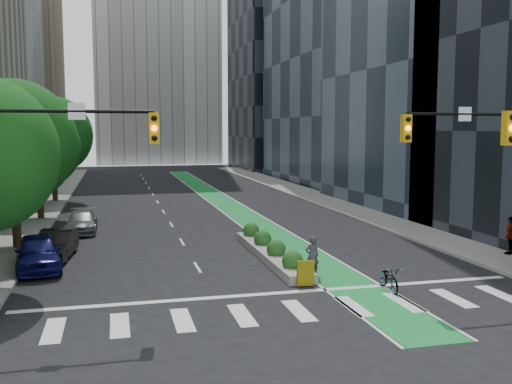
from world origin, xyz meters
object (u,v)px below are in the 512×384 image
cyclist (312,256)px  median_planter (270,250)px  parked_car_left_near (38,252)px  parked_car_left_far (82,222)px  bicycle (389,278)px  parked_car_left_mid (56,245)px  pedestrian_far (511,235)px

cyclist → median_planter: bearing=-85.6°
cyclist → parked_car_left_near: (-11.42, 4.00, -0.08)m
cyclist → parked_car_left_near: size_ratio=0.38×
median_planter → parked_car_left_far: bearing=134.3°
bicycle → parked_car_left_far: parked_car_left_far is taller
median_planter → parked_car_left_near: (-10.62, 0.24, 0.42)m
median_planter → parked_car_left_mid: 10.35m
parked_car_left_mid → parked_car_left_far: parked_car_left_mid is taller
cyclist → pedestrian_far: bearing=178.2°
parked_car_left_mid → bicycle: bearing=-27.8°
median_planter → parked_car_left_mid: (-10.07, 2.36, 0.32)m
median_planter → pedestrian_far: size_ratio=5.52×
median_planter → pedestrian_far: 11.75m
bicycle → median_planter: bearing=121.8°
bicycle → cyclist: (-2.20, 2.73, 0.39)m
parked_car_left_mid → pedestrian_far: 22.07m
parked_car_left_mid → parked_car_left_far: 7.14m
median_planter → parked_car_left_mid: parked_car_left_mid is taller
cyclist → pedestrian_far: pedestrian_far is taller
parked_car_left_mid → parked_car_left_far: size_ratio=0.95×
bicycle → pedestrian_far: pedestrian_far is taller
cyclist → pedestrian_far: size_ratio=0.94×
bicycle → parked_car_left_mid: 15.79m
median_planter → bicycle: (3.00, -6.49, 0.11)m
bicycle → parked_car_left_near: size_ratio=0.40×
bicycle → parked_car_left_near: bearing=160.7°
parked_car_left_near → pedestrian_far: bearing=-15.5°
parked_car_left_near → pedestrian_far: 22.23m
median_planter → cyclist: bearing=-78.0°
pedestrian_far → median_planter: bearing=-38.6°
median_planter → cyclist: cyclist is taller
parked_car_left_near → pedestrian_far: pedestrian_far is taller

